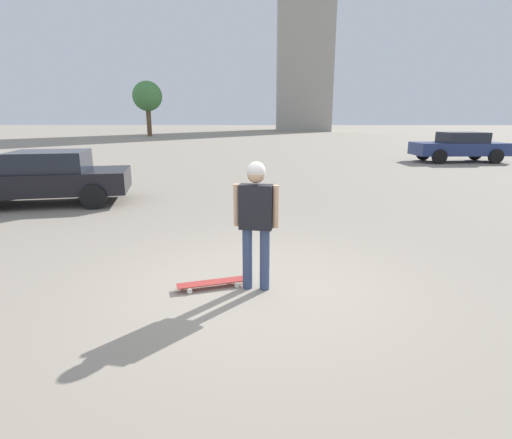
# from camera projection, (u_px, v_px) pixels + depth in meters

# --- Properties ---
(ground_plane) EXTENTS (220.00, 220.00, 0.00)m
(ground_plane) POSITION_uv_depth(u_px,v_px,m) (256.00, 288.00, 5.42)
(ground_plane) COLOR gray
(person) EXTENTS (0.26, 0.59, 1.72)m
(person) POSITION_uv_depth(u_px,v_px,m) (256.00, 213.00, 5.15)
(person) COLOR #38476B
(person) RESTS_ON ground_plane
(skateboard) EXTENTS (0.48, 0.96, 0.08)m
(skateboard) POSITION_uv_depth(u_px,v_px,m) (212.00, 283.00, 5.43)
(skateboard) COLOR #A5332D
(skateboard) RESTS_ON ground_plane
(car_parked_near) EXTENTS (2.69, 4.37, 1.39)m
(car_parked_near) POSITION_uv_depth(u_px,v_px,m) (49.00, 177.00, 10.52)
(car_parked_near) COLOR black
(car_parked_near) RESTS_ON ground_plane
(car_parked_far) EXTENTS (2.22, 4.70, 1.50)m
(car_parked_far) POSITION_uv_depth(u_px,v_px,m) (460.00, 146.00, 20.42)
(car_parked_far) COLOR navy
(car_parked_far) RESTS_ON ground_plane
(building_block_distant) EXTENTS (12.23, 8.31, 30.37)m
(building_block_distant) POSITION_uv_depth(u_px,v_px,m) (304.00, 34.00, 63.89)
(building_block_distant) COLOR #9E998E
(building_block_distant) RESTS_ON ground_plane
(tree_distant) EXTENTS (3.42, 3.42, 6.31)m
(tree_distant) POSITION_uv_depth(u_px,v_px,m) (147.00, 97.00, 46.52)
(tree_distant) COLOR brown
(tree_distant) RESTS_ON ground_plane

